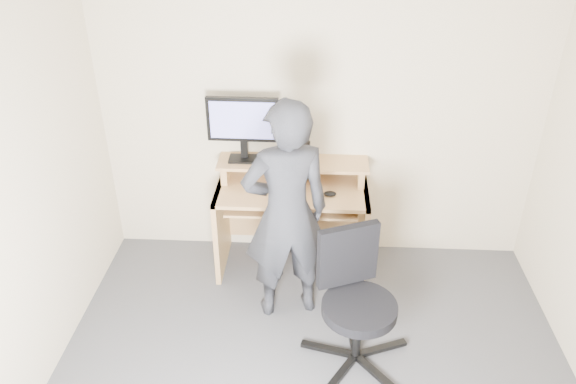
# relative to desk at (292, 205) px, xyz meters

# --- Properties ---
(back_wall) EXTENTS (3.50, 0.02, 2.50)m
(back_wall) POSITION_rel_desk_xyz_m (0.20, 0.22, 0.70)
(back_wall) COLOR #C1B099
(back_wall) RESTS_ON ground
(desk) EXTENTS (1.20, 0.60, 0.91)m
(desk) POSITION_rel_desk_xyz_m (0.00, 0.00, 0.00)
(desk) COLOR tan
(desk) RESTS_ON ground
(monitor) EXTENTS (0.56, 0.16, 0.53)m
(monitor) POSITION_rel_desk_xyz_m (-0.39, 0.08, 0.68)
(monitor) COLOR black
(monitor) RESTS_ON desk
(external_drive) EXTENTS (0.09, 0.14, 0.20)m
(external_drive) POSITION_rel_desk_xyz_m (0.01, 0.09, 0.46)
(external_drive) COLOR black
(external_drive) RESTS_ON desk
(travel_mug) EXTENTS (0.07, 0.07, 0.16)m
(travel_mug) POSITION_rel_desk_xyz_m (0.10, 0.07, 0.44)
(travel_mug) COLOR silver
(travel_mug) RESTS_ON desk
(smartphone) EXTENTS (0.09, 0.14, 0.01)m
(smartphone) POSITION_rel_desk_xyz_m (0.16, 0.03, 0.37)
(smartphone) COLOR black
(smartphone) RESTS_ON desk
(charger) EXTENTS (0.05, 0.05, 0.03)m
(charger) POSITION_rel_desk_xyz_m (-0.10, -0.01, 0.38)
(charger) COLOR black
(charger) RESTS_ON desk
(headphones) EXTENTS (0.19, 0.19, 0.06)m
(headphones) POSITION_rel_desk_xyz_m (-0.10, 0.14, 0.37)
(headphones) COLOR silver
(headphones) RESTS_ON desk
(keyboard) EXTENTS (0.48, 0.26, 0.03)m
(keyboard) POSITION_rel_desk_xyz_m (0.01, -0.17, 0.12)
(keyboard) COLOR black
(keyboard) RESTS_ON desk
(mouse) EXTENTS (0.11, 0.09, 0.04)m
(mouse) POSITION_rel_desk_xyz_m (0.30, -0.18, 0.22)
(mouse) COLOR black
(mouse) RESTS_ON desk
(office_chair) EXTENTS (0.75, 0.73, 0.94)m
(office_chair) POSITION_rel_desk_xyz_m (0.46, -1.05, -0.03)
(office_chair) COLOR black
(office_chair) RESTS_ON ground
(person) EXTENTS (0.71, 0.56, 1.70)m
(person) POSITION_rel_desk_xyz_m (-0.02, -0.61, 0.30)
(person) COLOR black
(person) RESTS_ON ground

